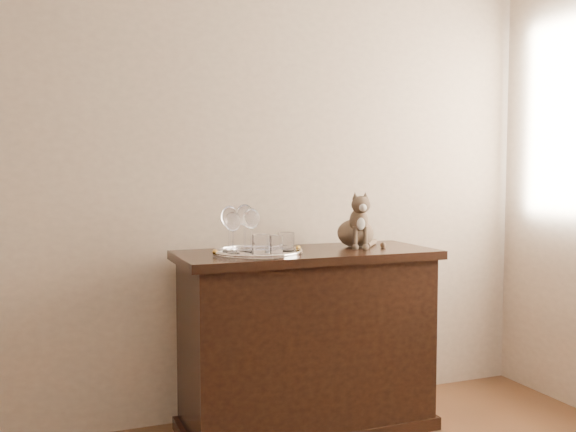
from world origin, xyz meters
The scene contains 11 objects.
wall_back centered at (0.00, 2.25, 1.35)m, with size 4.00×0.10×2.70m, color tan.
sideboard centered at (0.60, 1.94, 0.42)m, with size 1.20×0.50×0.85m, color black, non-canonical shape.
tray centered at (0.35, 1.91, 0.85)m, with size 0.40×0.40×0.01m, color white.
wine_glass_a centered at (0.24, 1.97, 0.96)m, with size 0.08×0.08×0.21m, color white, non-canonical shape.
wine_glass_b centered at (0.32, 2.01, 0.96)m, with size 0.08×0.08×0.21m, color white, non-canonical shape.
wine_glass_c centered at (0.23, 1.90, 0.95)m, with size 0.07×0.07×0.18m, color silver, non-canonical shape.
wine_glass_d centered at (0.33, 1.93, 0.96)m, with size 0.07×0.07×0.19m, color white, non-canonical shape.
tumbler_a centered at (0.41, 1.84, 0.90)m, with size 0.07×0.07×0.08m, color white.
tumbler_b centered at (0.34, 1.84, 0.90)m, with size 0.08×0.08×0.09m, color white.
tumbler_c centered at (0.48, 1.91, 0.90)m, with size 0.07×0.07×0.08m, color white.
cat centered at (0.88, 1.99, 0.99)m, with size 0.27×0.25×0.27m, color brown, non-canonical shape.
Camera 1 is at (-0.56, -0.77, 1.22)m, focal length 40.00 mm.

